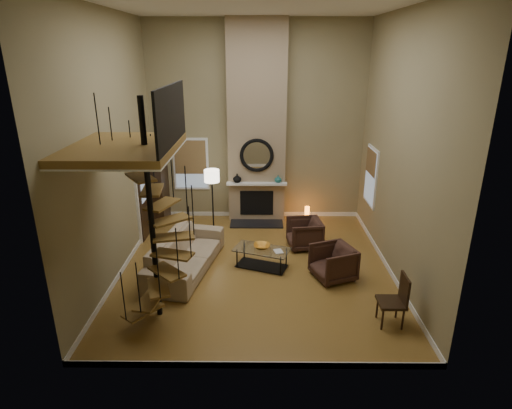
{
  "coord_description": "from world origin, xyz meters",
  "views": [
    {
      "loc": [
        0.07,
        -8.58,
        4.69
      ],
      "look_at": [
        0.0,
        0.4,
        1.4
      ],
      "focal_mm": 29.68,
      "sensor_mm": 36.0,
      "label": 1
    }
  ],
  "objects_px": {
    "armchair_near": "(307,234)",
    "armchair_far": "(336,262)",
    "accent_lamp": "(307,215)",
    "sofa": "(185,253)",
    "floor_lamp": "(212,181)",
    "coffee_table": "(262,256)",
    "side_chair": "(397,298)",
    "hutch": "(158,190)"
  },
  "relations": [
    {
      "from": "floor_lamp",
      "to": "accent_lamp",
      "type": "bearing_deg",
      "value": 10.94
    },
    {
      "from": "sofa",
      "to": "side_chair",
      "type": "height_order",
      "value": "side_chair"
    },
    {
      "from": "hutch",
      "to": "armchair_far",
      "type": "relative_size",
      "value": 2.46
    },
    {
      "from": "accent_lamp",
      "to": "sofa",
      "type": "bearing_deg",
      "value": -137.67
    },
    {
      "from": "hutch",
      "to": "sofa",
      "type": "relative_size",
      "value": 0.77
    },
    {
      "from": "floor_lamp",
      "to": "hutch",
      "type": "bearing_deg",
      "value": 158.88
    },
    {
      "from": "armchair_near",
      "to": "side_chair",
      "type": "relative_size",
      "value": 0.84
    },
    {
      "from": "sofa",
      "to": "coffee_table",
      "type": "relative_size",
      "value": 1.94
    },
    {
      "from": "armchair_near",
      "to": "side_chair",
      "type": "bearing_deg",
      "value": 14.1
    },
    {
      "from": "accent_lamp",
      "to": "side_chair",
      "type": "relative_size",
      "value": 0.49
    },
    {
      "from": "armchair_near",
      "to": "armchair_far",
      "type": "relative_size",
      "value": 0.99
    },
    {
      "from": "armchair_near",
      "to": "coffee_table",
      "type": "relative_size",
      "value": 0.6
    },
    {
      "from": "coffee_table",
      "to": "floor_lamp",
      "type": "xyz_separation_m",
      "value": [
        -1.32,
        2.14,
        1.13
      ]
    },
    {
      "from": "coffee_table",
      "to": "side_chair",
      "type": "bearing_deg",
      "value": -41.54
    },
    {
      "from": "sofa",
      "to": "floor_lamp",
      "type": "distance_m",
      "value": 2.5
    },
    {
      "from": "sofa",
      "to": "armchair_near",
      "type": "distance_m",
      "value": 3.11
    },
    {
      "from": "accent_lamp",
      "to": "side_chair",
      "type": "bearing_deg",
      "value": -77.18
    },
    {
      "from": "armchair_far",
      "to": "hutch",
      "type": "bearing_deg",
      "value": -146.34
    },
    {
      "from": "coffee_table",
      "to": "side_chair",
      "type": "xyz_separation_m",
      "value": [
        2.39,
        -2.12,
        0.24
      ]
    },
    {
      "from": "armchair_far",
      "to": "floor_lamp",
      "type": "distance_m",
      "value": 4.05
    },
    {
      "from": "floor_lamp",
      "to": "accent_lamp",
      "type": "relative_size",
      "value": 3.52
    },
    {
      "from": "side_chair",
      "to": "accent_lamp",
      "type": "bearing_deg",
      "value": 102.82
    },
    {
      "from": "sofa",
      "to": "floor_lamp",
      "type": "xyz_separation_m",
      "value": [
        0.4,
        2.25,
        1.02
      ]
    },
    {
      "from": "sofa",
      "to": "coffee_table",
      "type": "height_order",
      "value": "sofa"
    },
    {
      "from": "armchair_near",
      "to": "accent_lamp",
      "type": "xyz_separation_m",
      "value": [
        0.16,
        1.56,
        -0.1
      ]
    },
    {
      "from": "coffee_table",
      "to": "accent_lamp",
      "type": "bearing_deg",
      "value": 63.67
    },
    {
      "from": "armchair_far",
      "to": "accent_lamp",
      "type": "distance_m",
      "value": 3.1
    },
    {
      "from": "armchair_near",
      "to": "side_chair",
      "type": "distance_m",
      "value": 3.44
    },
    {
      "from": "coffee_table",
      "to": "armchair_far",
      "type": "bearing_deg",
      "value": -15.13
    },
    {
      "from": "hutch",
      "to": "coffee_table",
      "type": "relative_size",
      "value": 1.49
    },
    {
      "from": "sofa",
      "to": "armchair_near",
      "type": "relative_size",
      "value": 3.23
    },
    {
      "from": "hutch",
      "to": "floor_lamp",
      "type": "height_order",
      "value": "hutch"
    },
    {
      "from": "coffee_table",
      "to": "accent_lamp",
      "type": "distance_m",
      "value": 2.95
    },
    {
      "from": "floor_lamp",
      "to": "armchair_far",
      "type": "bearing_deg",
      "value": -41.23
    },
    {
      "from": "armchair_near",
      "to": "floor_lamp",
      "type": "bearing_deg",
      "value": -120.21
    },
    {
      "from": "armchair_near",
      "to": "accent_lamp",
      "type": "relative_size",
      "value": 1.7
    },
    {
      "from": "armchair_far",
      "to": "side_chair",
      "type": "distance_m",
      "value": 1.86
    },
    {
      "from": "hutch",
      "to": "coffee_table",
      "type": "height_order",
      "value": "hutch"
    },
    {
      "from": "hutch",
      "to": "coffee_table",
      "type": "distance_m",
      "value": 4.08
    },
    {
      "from": "sofa",
      "to": "floor_lamp",
      "type": "relative_size",
      "value": 1.56
    },
    {
      "from": "armchair_near",
      "to": "floor_lamp",
      "type": "relative_size",
      "value": 0.48
    },
    {
      "from": "armchair_near",
      "to": "armchair_far",
      "type": "distance_m",
      "value": 1.59
    }
  ]
}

